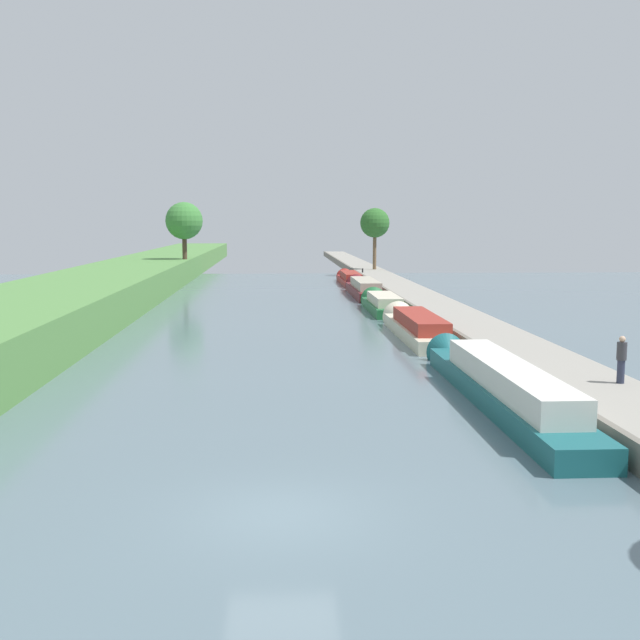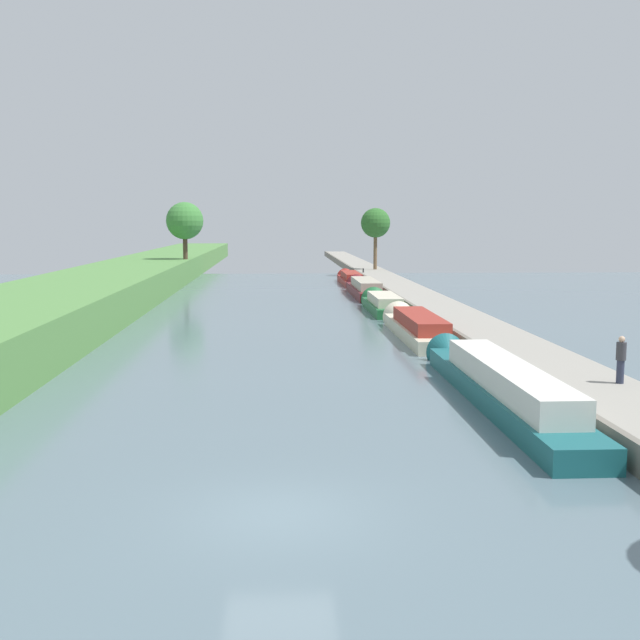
# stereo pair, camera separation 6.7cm
# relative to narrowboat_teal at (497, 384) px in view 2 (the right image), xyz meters

# --- Properties ---
(ground_plane) EXTENTS (160.00, 160.00, 0.00)m
(ground_plane) POSITION_rel_narrowboat_teal_xyz_m (-7.75, -10.28, -0.66)
(ground_plane) COLOR slate
(narrowboat_teal) EXTENTS (1.88, 16.78, 2.13)m
(narrowboat_teal) POSITION_rel_narrowboat_teal_xyz_m (0.00, 0.00, 0.00)
(narrowboat_teal) COLOR #195B60
(narrowboat_teal) RESTS_ON ground_plane
(narrowboat_cream) EXTENTS (2.09, 12.85, 2.04)m
(narrowboat_cream) POSITION_rel_narrowboat_teal_xyz_m (-0.05, 16.03, -0.10)
(narrowboat_cream) COLOR beige
(narrowboat_cream) RESTS_ON ground_plane
(narrowboat_green) EXTENTS (2.11, 10.30, 2.00)m
(narrowboat_green) POSITION_rel_narrowboat_teal_xyz_m (-0.22, 28.67, -0.16)
(narrowboat_green) COLOR #1E6033
(narrowboat_green) RESTS_ON ground_plane
(narrowboat_maroon) EXTENTS (2.15, 13.25, 2.12)m
(narrowboat_maroon) POSITION_rel_narrowboat_teal_xyz_m (-0.20, 40.55, -0.07)
(narrowboat_maroon) COLOR maroon
(narrowboat_maroon) RESTS_ON ground_plane
(narrowboat_red) EXTENTS (1.92, 11.91, 1.85)m
(narrowboat_red) POSITION_rel_narrowboat_teal_xyz_m (-0.18, 53.79, -0.17)
(narrowboat_red) COLOR maroon
(narrowboat_red) RESTS_ON ground_plane
(tree_rightbank_midnear) EXTENTS (3.45, 3.45, 7.17)m
(tree_rightbank_midnear) POSITION_rel_narrowboat_teal_xyz_m (3.78, 64.18, 5.53)
(tree_rightbank_midnear) COLOR brown
(tree_rightbank_midnear) RESTS_ON right_towpath
(tree_leftbank_upstream) EXTENTS (3.98, 3.98, 6.11)m
(tree_leftbank_upstream) POSITION_rel_narrowboat_teal_xyz_m (-17.60, 57.55, 5.79)
(tree_leftbank_upstream) COLOR #4C3828
(tree_leftbank_upstream) RESTS_ON left_grassy_bank
(person_walking) EXTENTS (0.34, 0.34, 1.66)m
(person_walking) POSITION_rel_narrowboat_teal_xyz_m (4.09, -0.82, 1.01)
(person_walking) COLOR #282D42
(person_walking) RESTS_ON right_towpath
(mooring_bollard_far) EXTENTS (0.16, 0.16, 0.45)m
(mooring_bollard_far) POSITION_rel_narrowboat_teal_xyz_m (1.75, 58.62, 0.36)
(mooring_bollard_far) COLOR black
(mooring_bollard_far) RESTS_ON right_towpath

